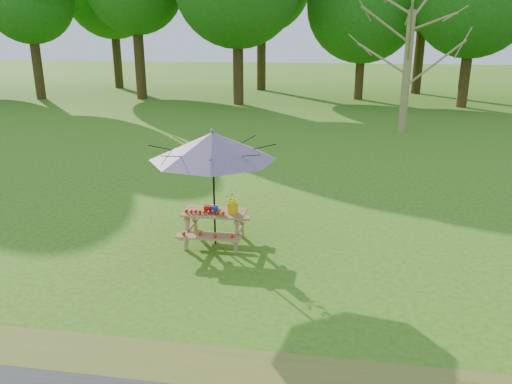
# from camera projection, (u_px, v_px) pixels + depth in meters

# --- Properties ---
(ground) EXTENTS (120.00, 120.00, 0.00)m
(ground) POSITION_uv_depth(u_px,v_px,m) (40.00, 256.00, 9.21)
(ground) COLOR #366B14
(ground) RESTS_ON ground
(picnic_table) EXTENTS (1.20, 1.32, 0.67)m
(picnic_table) POSITION_uv_depth(u_px,v_px,m) (215.00, 228.00, 9.65)
(picnic_table) COLOR #986244
(picnic_table) RESTS_ON ground
(patio_umbrella) EXTENTS (2.79, 2.79, 2.27)m
(patio_umbrella) POSITION_uv_depth(u_px,v_px,m) (213.00, 146.00, 9.15)
(patio_umbrella) COLOR black
(patio_umbrella) RESTS_ON ground
(produce_bins) EXTENTS (0.29, 0.35, 0.13)m
(produce_bins) POSITION_uv_depth(u_px,v_px,m) (212.00, 209.00, 9.54)
(produce_bins) COLOR red
(produce_bins) RESTS_ON picnic_table
(tomatoes_row) EXTENTS (0.77, 0.13, 0.07)m
(tomatoes_row) POSITION_uv_depth(u_px,v_px,m) (204.00, 212.00, 9.39)
(tomatoes_row) COLOR red
(tomatoes_row) RESTS_ON picnic_table
(flower_bucket) EXTENTS (0.32, 0.30, 0.45)m
(flower_bucket) POSITION_uv_depth(u_px,v_px,m) (233.00, 201.00, 9.38)
(flower_bucket) COLOR #FFB20D
(flower_bucket) RESTS_ON picnic_table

